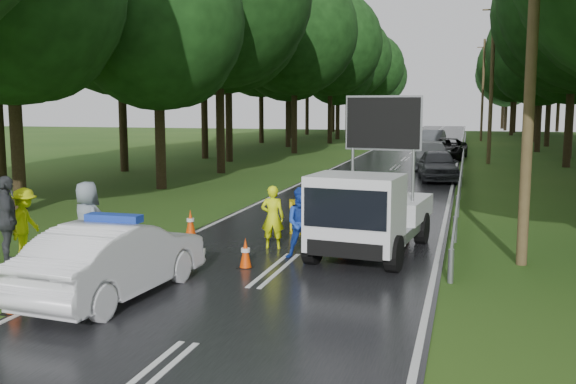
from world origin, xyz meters
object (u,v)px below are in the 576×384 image
(queue_car_second, at_px, (431,155))
(queue_car_third, at_px, (447,149))
(civilian, at_px, (303,223))
(queue_car_first, at_px, (438,165))
(police_sedan, at_px, (115,260))
(barrier, at_px, (331,210))
(work_truck, at_px, (369,213))
(queue_car_fourth, at_px, (433,139))
(officer, at_px, (273,217))

(queue_car_second, distance_m, queue_car_third, 6.67)
(civilian, bearing_deg, queue_car_first, 67.59)
(police_sedan, xyz_separation_m, barrier, (2.75, 6.42, 0.03))
(police_sedan, bearing_deg, queue_car_first, -98.38)
(queue_car_second, xyz_separation_m, queue_car_third, (0.64, 6.64, -0.05))
(work_truck, xyz_separation_m, queue_car_first, (0.86, 16.26, -0.28))
(barrier, xyz_separation_m, queue_car_third, (2.15, 27.10, -0.05))
(police_sedan, height_order, queue_car_second, police_sedan)
(queue_car_fourth, bearing_deg, civilian, -86.86)
(officer, bearing_deg, police_sedan, 62.38)
(civilian, height_order, queue_car_third, civilian)
(police_sedan, relative_size, queue_car_third, 0.89)
(work_truck, distance_m, barrier, 2.23)
(work_truck, relative_size, queue_car_second, 0.96)
(barrier, height_order, queue_car_fourth, queue_car_fourth)
(police_sedan, height_order, civilian, civilian)
(barrier, bearing_deg, officer, -117.43)
(civilian, bearing_deg, queue_car_second, 71.15)
(work_truck, relative_size, queue_car_fourth, 1.05)
(work_truck, bearing_deg, civilian, -145.33)
(queue_car_first, bearing_deg, barrier, -106.15)
(officer, bearing_deg, queue_car_second, -105.00)
(barrier, distance_m, queue_car_first, 14.63)
(work_truck, relative_size, queue_car_first, 1.14)
(police_sedan, height_order, queue_car_third, police_sedan)
(police_sedan, distance_m, queue_car_first, 21.45)
(queue_car_second, bearing_deg, officer, -101.44)
(police_sedan, xyz_separation_m, queue_car_fourth, (3.48, 43.53, 0.06))
(civilian, distance_m, queue_car_second, 23.08)
(queue_car_first, distance_m, queue_car_second, 6.03)
(officer, height_order, queue_car_third, officer)
(officer, relative_size, queue_car_third, 0.32)
(queue_car_second, height_order, queue_car_fourth, queue_car_fourth)
(civilian, xyz_separation_m, queue_car_first, (2.29, 17.02, -0.10))
(queue_car_fourth, bearing_deg, queue_car_second, -82.89)
(barrier, distance_m, civilian, 2.56)
(work_truck, relative_size, civilian, 2.93)
(work_truck, bearing_deg, queue_car_second, 96.28)
(barrier, bearing_deg, civilian, -88.17)
(work_truck, bearing_deg, barrier, 132.59)
(police_sedan, distance_m, queue_car_third, 33.88)
(queue_car_fourth, bearing_deg, police_sedan, -90.18)
(civilian, bearing_deg, police_sedan, -138.79)
(police_sedan, relative_size, officer, 2.76)
(police_sedan, bearing_deg, barrier, -108.39)
(work_truck, height_order, queue_car_second, work_truck)
(police_sedan, height_order, barrier, police_sedan)
(work_truck, distance_m, queue_car_first, 16.29)
(queue_car_second, distance_m, queue_car_fourth, 16.67)
(queue_car_third, relative_size, queue_car_fourth, 1.07)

